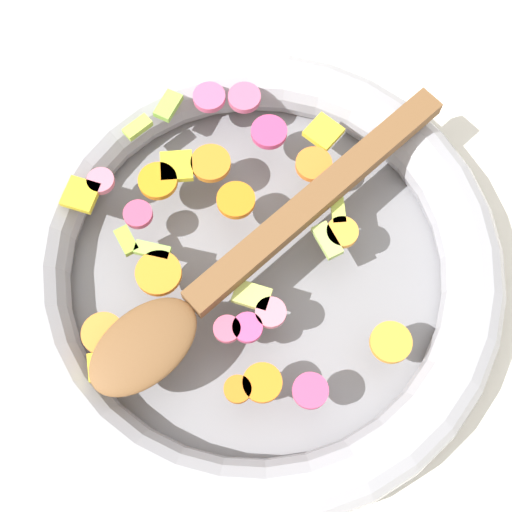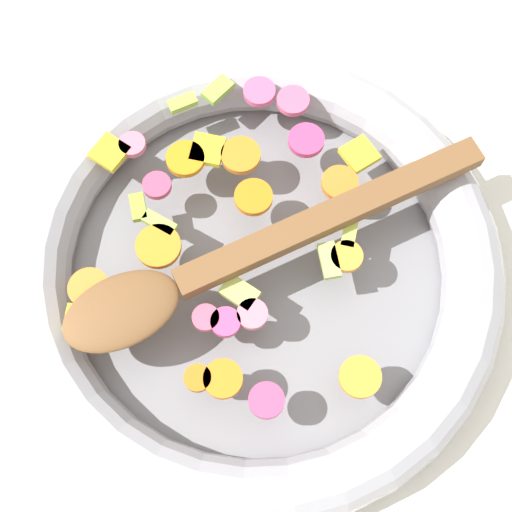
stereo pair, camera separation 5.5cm
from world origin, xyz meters
The scene contains 4 objects.
ground_plane centered at (0.00, 0.00, 0.00)m, with size 4.00×4.00×0.00m, color silver.
skillet centered at (0.00, 0.00, 0.02)m, with size 0.40×0.40×0.05m.
chopped_vegetables centered at (0.01, 0.03, 0.05)m, with size 0.28×0.30×0.01m.
wooden_spoon centered at (-0.02, 0.01, 0.06)m, with size 0.33×0.20×0.01m.
Camera 1 is at (-0.18, -0.07, 0.57)m, focal length 50.00 mm.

